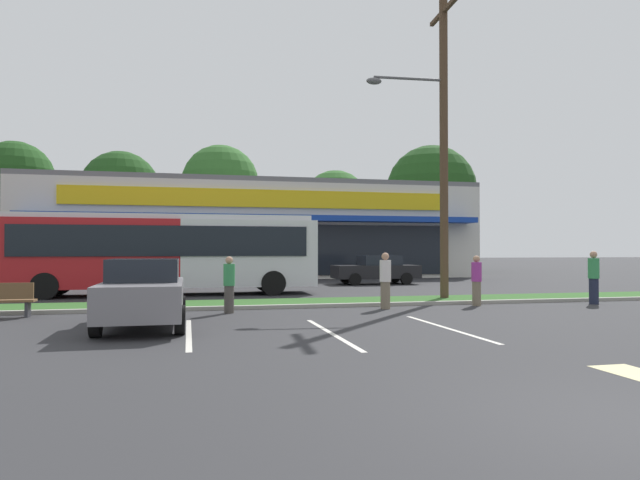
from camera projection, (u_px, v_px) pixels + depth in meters
grass_median at (327, 302)px, 19.39m from camera, size 56.00×2.20×0.12m
curb_lip at (337, 305)px, 18.20m from camera, size 56.00×0.24×0.12m
parking_stripe_0 at (189, 333)px, 12.49m from camera, size 0.12×4.80×0.01m
parking_stripe_1 at (332, 333)px, 12.48m from camera, size 0.12×4.80×0.01m
parking_stripe_2 at (447, 328)px, 13.33m from camera, size 0.12×4.80×0.01m
storefront_building at (251, 231)px, 41.67m from camera, size 29.45×15.06×6.41m
tree_far_left at (15, 180)px, 45.99m from camera, size 6.22×6.22×10.65m
tree_left at (120, 190)px, 45.85m from camera, size 6.21×6.21×9.81m
tree_mid_left at (220, 184)px, 47.87m from camera, size 6.43×6.43×10.67m
tree_mid at (335, 205)px, 49.78m from camera, size 5.96×5.96×8.81m
tree_mid_right at (431, 190)px, 50.69m from camera, size 7.91×7.91×11.16m
utility_pole at (440, 138)px, 20.55m from camera, size 3.02×2.40×11.09m
city_bus at (166, 252)px, 23.12m from camera, size 12.20×2.66×3.25m
bus_stop_bench at (3, 299)px, 15.35m from camera, size 1.60×0.45×0.95m
car_0 at (376, 269)px, 30.66m from camera, size 4.57×2.02×1.54m
car_1 at (143, 293)px, 13.42m from camera, size 1.93×4.16×1.62m
pedestrian_near_bench at (229, 285)px, 16.51m from camera, size 0.33×0.33×1.65m
pedestrian_by_pole at (594, 277)px, 19.26m from camera, size 0.36×0.36×1.80m
pedestrian_mid at (385, 281)px, 17.71m from camera, size 0.35×0.35×1.75m
pedestrian_far at (477, 280)px, 18.71m from camera, size 0.33×0.33×1.65m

